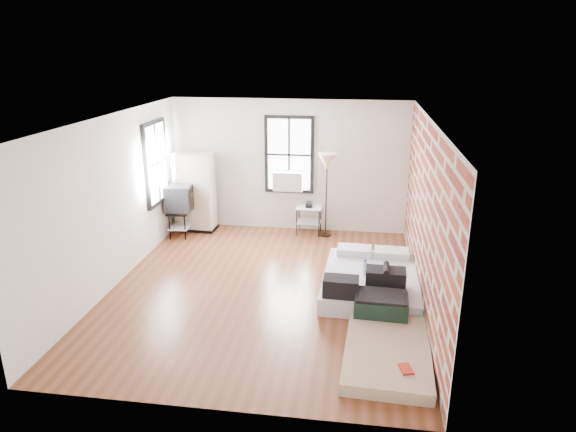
% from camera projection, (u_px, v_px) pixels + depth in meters
% --- Properties ---
extents(ground, '(6.00, 6.00, 0.00)m').
position_uv_depth(ground, '(264.00, 289.00, 8.51)').
color(ground, '#552E16').
rests_on(ground, ground).
extents(room_shell, '(5.02, 6.02, 2.80)m').
position_uv_depth(room_shell, '(281.00, 182.00, 8.27)').
color(room_shell, silver).
rests_on(room_shell, ground).
extents(mattress_main, '(1.60, 2.13, 0.67)m').
position_uv_depth(mattress_main, '(371.00, 280.00, 8.40)').
color(mattress_main, white).
rests_on(mattress_main, ground).
extents(mattress_bare, '(1.18, 2.11, 0.44)m').
position_uv_depth(mattress_bare, '(386.00, 336.00, 6.89)').
color(mattress_bare, '#CBB492').
rests_on(mattress_bare, ground).
extents(wardrobe, '(0.87, 0.53, 1.69)m').
position_uv_depth(wardrobe, '(195.00, 192.00, 11.00)').
color(wardrobe, black).
rests_on(wardrobe, ground).
extents(side_table, '(0.54, 0.43, 0.70)m').
position_uv_depth(side_table, '(309.00, 212.00, 10.85)').
color(side_table, black).
rests_on(side_table, ground).
extents(floor_lamp, '(0.38, 0.38, 1.77)m').
position_uv_depth(floor_lamp, '(327.00, 165.00, 10.40)').
color(floor_lamp, black).
rests_on(floor_lamp, ground).
extents(tv_stand, '(0.59, 0.81, 1.09)m').
position_uv_depth(tv_stand, '(180.00, 199.00, 10.71)').
color(tv_stand, black).
rests_on(tv_stand, ground).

